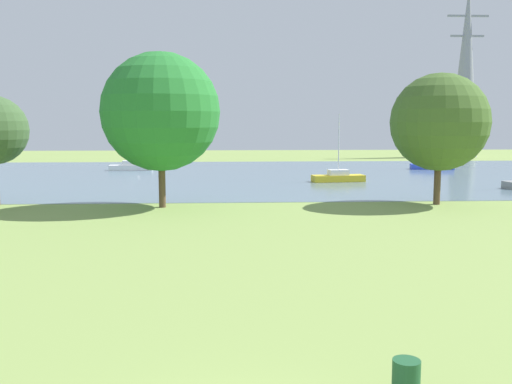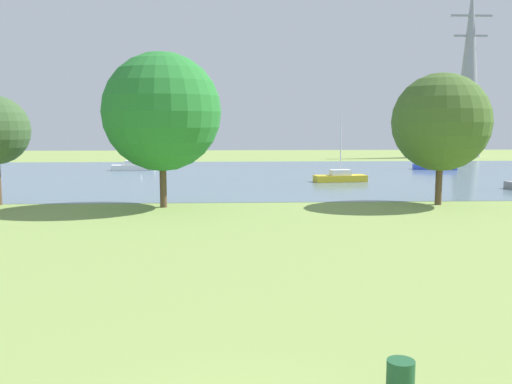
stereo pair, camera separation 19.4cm
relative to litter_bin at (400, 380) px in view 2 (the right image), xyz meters
name	(u,v)px [view 2 (the right image)]	position (x,y,z in m)	size (l,w,h in m)	color
ground_plane	(228,224)	(-3.50, 19.81, -0.40)	(160.00, 160.00, 0.00)	#7F994C
litter_bin	(400,380)	(0.00, 0.00, 0.00)	(0.56, 0.56, 0.80)	#1E512D
water_surface	(229,175)	(-3.50, 47.81, -0.39)	(140.00, 40.00, 0.02)	slate
sailboat_blue	(435,165)	(20.30, 53.98, 0.07)	(4.99, 2.33, 7.62)	blue
sailboat_yellow	(340,177)	(6.77, 41.01, 0.05)	(4.96, 2.12, 6.21)	yellow
sailboat_white	(133,166)	(-14.31, 54.37, 0.05)	(4.89, 1.81, 5.46)	white
tree_mid_shore	(162,112)	(-7.66, 26.03, 5.71)	(7.53, 7.53, 9.88)	brown
tree_east_far	(441,122)	(10.52, 26.38, 5.06)	(6.43, 6.43, 8.68)	brown
electricity_pylon	(469,69)	(33.66, 77.24, 13.10)	(6.40, 4.40, 26.97)	gray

